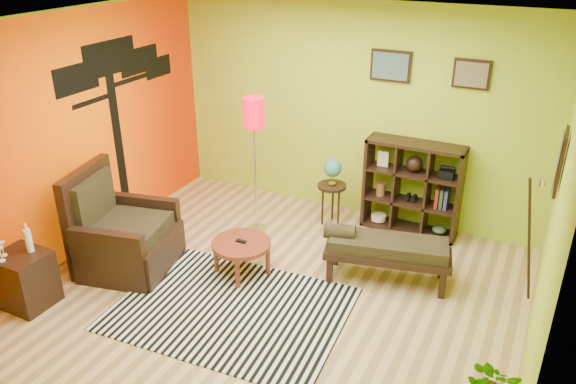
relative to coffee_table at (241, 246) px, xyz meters
The scene contains 10 objects.
ground 0.65m from the coffee_table, 21.37° to the right, with size 5.00×5.00×0.00m, color tan.
room_shell 1.52m from the coffee_table, 23.97° to the right, with size 5.04×4.54×2.82m.
zebra_rug 0.75m from the coffee_table, 69.49° to the right, with size 2.32×1.70×0.01m, color silver.
coffee_table is the anchor object (origin of this frame).
armchair 1.38m from the coffee_table, 160.55° to the right, with size 1.16×1.15×1.18m.
side_cabinet 2.25m from the coffee_table, 138.92° to the right, with size 0.50×0.45×0.90m.
floor_lamp 1.48m from the coffee_table, 110.15° to the left, with size 0.27×0.27×1.76m.
globe_table 1.65m from the coffee_table, 74.24° to the left, with size 0.37×0.37×0.91m.
cube_shelf 2.33m from the coffee_table, 52.21° to the left, with size 1.20×0.35×1.20m.
bench 1.57m from the coffee_table, 22.00° to the left, with size 1.43×0.78×0.63m.
Camera 1 is at (2.36, -4.38, 3.55)m, focal length 35.00 mm.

